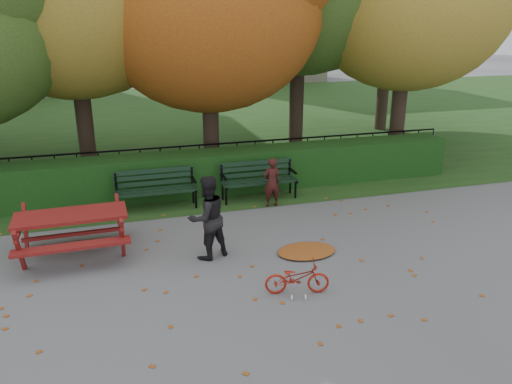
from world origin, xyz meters
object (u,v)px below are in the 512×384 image
object	(u,v)px
picnic_table	(72,223)
child	(272,182)
bench_right	(258,177)
adult	(207,218)
bicycle	(297,278)
bench_left	(156,186)

from	to	relation	value
picnic_table	child	distance (m)	4.44
bench_right	adult	xyz separation A→B (m)	(-1.77, -2.78, 0.24)
picnic_table	adult	bearing A→B (deg)	-19.13
bench_right	adult	size ratio (longest dim) A/B	1.18
bench_right	bicycle	bearing A→B (deg)	-98.98
adult	child	bearing A→B (deg)	-152.90
bench_left	bench_right	distance (m)	2.40
bench_left	picnic_table	world-z (taller)	picnic_table
bench_left	bicycle	world-z (taller)	bench_left
child	adult	distance (m)	2.88
child	bicycle	bearing A→B (deg)	74.31
child	bicycle	size ratio (longest dim) A/B	1.13
bench_left	child	distance (m)	2.61
bench_left	adult	size ratio (longest dim) A/B	1.18
bench_right	adult	distance (m)	3.30
picnic_table	bench_left	bearing A→B (deg)	49.17
bench_right	child	world-z (taller)	child
bench_left	bench_right	bearing A→B (deg)	0.00
picnic_table	bicycle	xyz separation A→B (m)	(3.38, -2.36, -0.37)
child	adult	xyz separation A→B (m)	(-1.90, -2.15, 0.19)
bicycle	bench_left	bearing A→B (deg)	33.98
bench_right	child	xyz separation A→B (m)	(0.13, -0.63, 0.05)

